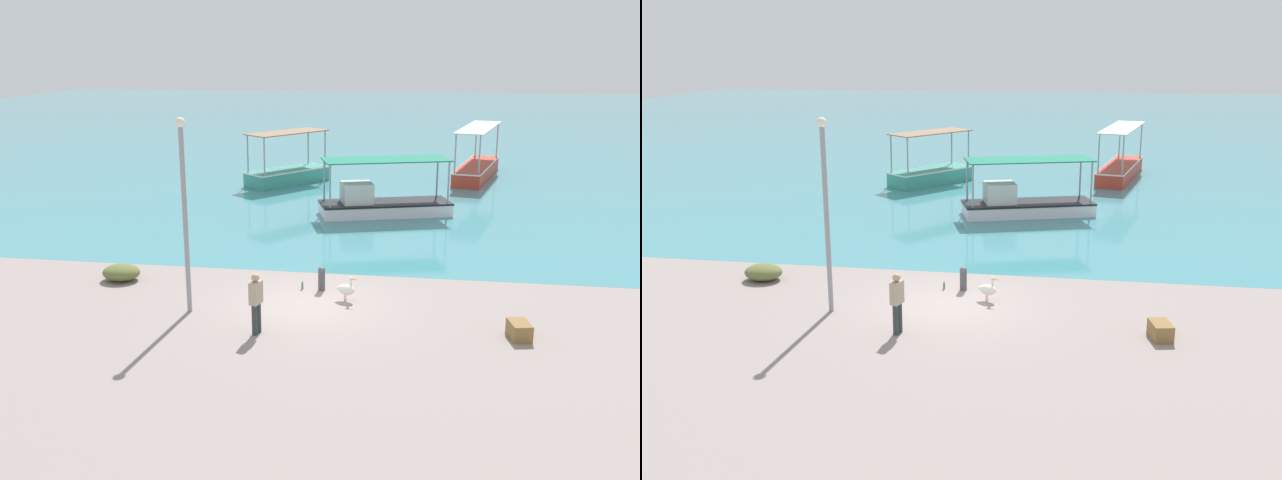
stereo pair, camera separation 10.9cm
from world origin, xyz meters
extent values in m
plane|color=gray|center=(0.00, 0.00, 0.00)|extent=(120.00, 120.00, 0.00)
cube|color=teal|center=(0.00, 48.00, 0.00)|extent=(110.00, 90.00, 0.00)
cube|color=red|center=(6.03, 21.63, 0.40)|extent=(3.00, 7.12, 0.80)
cube|color=silver|center=(6.03, 21.63, 0.76)|extent=(3.05, 7.17, 0.08)
cylinder|color=#99999E|center=(6.11, 24.92, 1.83)|extent=(0.08, 0.08, 2.07)
cylinder|color=#99999E|center=(7.36, 24.64, 1.83)|extent=(0.08, 0.08, 2.07)
cylinder|color=#99999E|center=(4.70, 18.62, 1.83)|extent=(0.08, 0.08, 2.07)
cylinder|color=#99999E|center=(5.95, 18.34, 1.83)|extent=(0.08, 0.08, 2.07)
cube|color=beige|center=(6.03, 21.63, 2.89)|extent=(3.06, 6.94, 0.05)
cube|color=teal|center=(-4.34, 18.37, 0.40)|extent=(4.29, 4.83, 0.80)
cube|color=silver|center=(-4.34, 18.37, 0.76)|extent=(4.35, 4.89, 0.08)
cylinder|color=#99999E|center=(-3.56, 20.51, 1.80)|extent=(0.08, 0.08, 1.99)
cylinder|color=#99999E|center=(-2.44, 19.64, 1.80)|extent=(0.08, 0.08, 1.99)
cylinder|color=#99999E|center=(-6.24, 17.10, 1.80)|extent=(0.08, 0.08, 1.99)
cylinder|color=#99999E|center=(-5.13, 16.22, 1.80)|extent=(0.08, 0.08, 1.99)
cube|color=#89674C|center=(-4.34, 18.37, 2.82)|extent=(4.25, 4.74, 0.05)
cube|color=white|center=(1.47, 11.79, 0.30)|extent=(6.10, 3.53, 0.60)
cube|color=black|center=(1.47, 11.79, 0.56)|extent=(6.15, 3.58, 0.08)
cylinder|color=#99999E|center=(3.76, 13.37, 1.55)|extent=(0.08, 0.08, 1.89)
cylinder|color=#99999E|center=(4.25, 11.83, 1.55)|extent=(0.08, 0.08, 1.89)
cylinder|color=#99999E|center=(-1.30, 11.75, 1.55)|extent=(0.08, 0.08, 1.89)
cylinder|color=#99999E|center=(-0.81, 10.21, 1.55)|extent=(0.08, 0.08, 1.89)
cube|color=#177256|center=(1.47, 11.79, 2.52)|extent=(5.94, 3.57, 0.05)
cube|color=silver|center=(0.23, 11.39, 1.06)|extent=(1.65, 1.64, 0.91)
cylinder|color=#E0997A|center=(1.06, 0.54, 0.11)|extent=(0.03, 0.03, 0.22)
cylinder|color=#E0997A|center=(1.02, 0.45, 0.11)|extent=(0.03, 0.03, 0.22)
ellipsoid|color=white|center=(1.07, 0.49, 0.36)|extent=(0.62, 0.48, 0.32)
ellipsoid|color=white|center=(0.84, 0.58, 0.38)|extent=(0.19, 0.17, 0.10)
cylinder|color=white|center=(1.21, 0.43, 0.58)|extent=(0.07, 0.07, 0.26)
sphere|color=white|center=(1.21, 0.43, 0.74)|extent=(0.11, 0.11, 0.11)
cone|color=#E5933F|center=(1.36, 0.36, 0.73)|extent=(0.30, 0.17, 0.06)
cylinder|color=gray|center=(-3.32, -1.08, 2.67)|extent=(0.14, 0.14, 5.35)
sphere|color=#EAEACC|center=(-3.32, -1.08, 5.46)|extent=(0.28, 0.28, 0.28)
cylinder|color=#47474C|center=(0.19, 1.32, 0.31)|extent=(0.22, 0.22, 0.63)
sphere|color=#4C4C51|center=(0.19, 1.32, 0.66)|extent=(0.23, 0.23, 0.23)
cylinder|color=#2D3636|center=(-1.03, -2.45, 0.42)|extent=(0.16, 0.16, 0.85)
cylinder|color=#2D3636|center=(-0.98, -2.28, 0.42)|extent=(0.16, 0.16, 0.85)
cube|color=tan|center=(-1.01, -2.36, 1.16)|extent=(0.33, 0.45, 0.62)
sphere|color=tan|center=(-1.01, -2.36, 1.58)|extent=(0.22, 0.22, 0.22)
ellipsoid|color=#626936|center=(-6.46, 1.27, 0.27)|extent=(1.24, 1.05, 0.53)
cube|color=olive|center=(5.92, -1.60, 0.22)|extent=(0.65, 0.86, 0.45)
cylinder|color=#3F7F4C|center=(-0.43, 1.33, 0.10)|extent=(0.07, 0.07, 0.20)
cylinder|color=#3F7F4C|center=(-0.43, 1.33, 0.24)|extent=(0.03, 0.03, 0.07)
camera|label=1|loc=(3.43, -19.65, 7.57)|focal=40.00mm
camera|label=2|loc=(3.53, -19.64, 7.57)|focal=40.00mm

